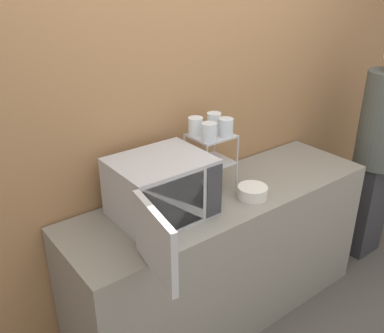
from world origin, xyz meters
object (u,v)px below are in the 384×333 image
at_px(glass_front_left, 209,132).
at_px(bowl, 252,192).
at_px(glass_back_right, 214,121).
at_px(glass_front_right, 226,127).
at_px(microwave, 161,190).
at_px(glass_back_left, 196,126).
at_px(person, 380,145).
at_px(dish_rack, 211,150).

xyz_separation_m(glass_front_left, bowl, (0.18, -0.18, -0.35)).
bearing_deg(glass_back_right, bowl, -81.30).
xyz_separation_m(glass_front_right, bowl, (0.06, -0.18, -0.35)).
distance_m(microwave, glass_front_right, 0.52).
height_order(microwave, glass_front_left, glass_front_left).
relative_size(microwave, glass_back_left, 7.81).
bearing_deg(glass_back_right, glass_front_left, -138.59).
bearing_deg(glass_back_right, person, -14.55).
relative_size(microwave, glass_front_left, 7.81).
distance_m(glass_back_left, bowl, 0.49).
bearing_deg(bowl, microwave, 165.27).
height_order(glass_front_left, glass_back_left, same).
xyz_separation_m(glass_front_left, glass_back_left, (0.00, 0.12, 0.00)).
relative_size(glass_back_right, bowl, 0.58).
bearing_deg(person, glass_front_right, 170.39).
relative_size(microwave, dish_rack, 2.29).
height_order(glass_back_right, person, person).
distance_m(dish_rack, glass_front_right, 0.17).
relative_size(glass_front_right, glass_back_left, 1.00).
height_order(microwave, dish_rack, dish_rack).
bearing_deg(dish_rack, bowl, -64.08).
relative_size(dish_rack, glass_back_right, 3.40).
relative_size(dish_rack, glass_front_right, 3.40).
height_order(microwave, bowl, microwave).
distance_m(microwave, dish_rack, 0.43).
xyz_separation_m(microwave, bowl, (0.53, -0.14, -0.13)).
height_order(glass_front_right, glass_back_left, same).
distance_m(glass_front_left, glass_back_right, 0.18).
xyz_separation_m(dish_rack, glass_back_right, (0.07, 0.06, 0.14)).
xyz_separation_m(microwave, glass_back_left, (0.35, 0.16, 0.22)).
bearing_deg(bowl, glass_front_left, 135.40).
xyz_separation_m(glass_front_left, person, (1.44, -0.22, -0.36)).
height_order(microwave, glass_back_left, glass_back_left).
bearing_deg(glass_front_right, microwave, -174.87).
distance_m(glass_back_right, glass_front_right, 0.12).
relative_size(dish_rack, glass_front_left, 3.40).
bearing_deg(person, glass_front_left, 171.32).
bearing_deg(glass_front_left, glass_back_left, 89.97).
distance_m(microwave, glass_back_right, 0.55).
distance_m(glass_front_right, bowl, 0.40).
bearing_deg(person, dish_rack, 168.53).
xyz_separation_m(dish_rack, bowl, (0.11, -0.24, -0.21)).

